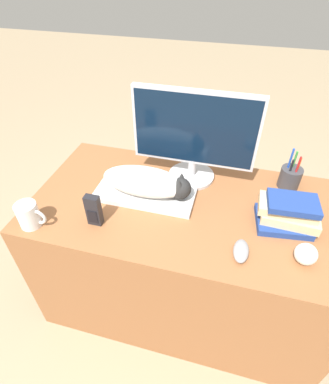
# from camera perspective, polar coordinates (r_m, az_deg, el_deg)

# --- Properties ---
(ground_plane) EXTENTS (12.00, 12.00, 0.00)m
(ground_plane) POSITION_cam_1_polar(r_m,az_deg,el_deg) (1.72, 0.21, -28.61)
(ground_plane) COLOR #998466
(desk) EXTENTS (1.35, 0.70, 0.72)m
(desk) POSITION_cam_1_polar(r_m,az_deg,el_deg) (1.57, 3.57, -12.07)
(desk) COLOR brown
(desk) RESTS_ON ground_plane
(keyboard) EXTENTS (0.44, 0.19, 0.02)m
(keyboard) POSITION_cam_1_polar(r_m,az_deg,el_deg) (1.34, -3.75, -0.40)
(keyboard) COLOR silver
(keyboard) RESTS_ON desk
(cat) EXTENTS (0.39, 0.15, 0.12)m
(cat) POSITION_cam_1_polar(r_m,az_deg,el_deg) (1.28, -3.08, 1.89)
(cat) COLOR white
(cat) RESTS_ON keyboard
(monitor) EXTENTS (0.55, 0.22, 0.43)m
(monitor) POSITION_cam_1_polar(r_m,az_deg,el_deg) (1.33, 5.68, 10.97)
(monitor) COLOR #B7B7BC
(monitor) RESTS_ON desk
(computer_mouse) EXTENTS (0.06, 0.11, 0.03)m
(computer_mouse) POSITION_cam_1_polar(r_m,az_deg,el_deg) (1.14, 14.36, -10.81)
(computer_mouse) COLOR gray
(computer_mouse) RESTS_ON desk
(coffee_mug) EXTENTS (0.12, 0.08, 0.11)m
(coffee_mug) POSITION_cam_1_polar(r_m,az_deg,el_deg) (1.29, -24.39, -4.04)
(coffee_mug) COLOR silver
(coffee_mug) RESTS_ON desk
(pen_cup) EXTENTS (0.10, 0.10, 0.20)m
(pen_cup) POSITION_cam_1_polar(r_m,az_deg,el_deg) (1.48, 22.80, 2.63)
(pen_cup) COLOR #38383D
(pen_cup) RESTS_ON desk
(baseball) EXTENTS (0.08, 0.08, 0.08)m
(baseball) POSITION_cam_1_polar(r_m,az_deg,el_deg) (1.18, 25.33, -10.65)
(baseball) COLOR silver
(baseball) RESTS_ON desk
(phone) EXTENTS (0.06, 0.03, 0.14)m
(phone) POSITION_cam_1_polar(r_m,az_deg,el_deg) (1.21, -13.34, -3.42)
(phone) COLOR black
(phone) RESTS_ON desk
(book_stack) EXTENTS (0.24, 0.19, 0.13)m
(book_stack) POSITION_cam_1_polar(r_m,az_deg,el_deg) (1.27, 22.45, -3.73)
(book_stack) COLOR navy
(book_stack) RESTS_ON desk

